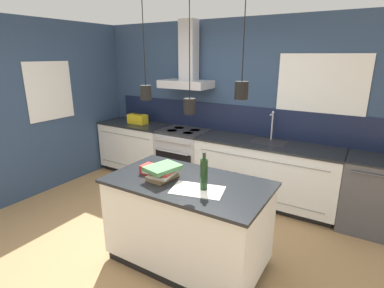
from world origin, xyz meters
The scene contains 13 objects.
ground_plane centered at (0.00, 0.00, 0.00)m, with size 16.00×16.00×0.00m, color #A87F51.
wall_back centered at (-0.04, 2.00, 1.36)m, with size 5.60×2.12×2.60m.
wall_left centered at (-2.43, 0.70, 1.30)m, with size 0.08×3.80×2.60m.
counter_run_left centered at (-1.73, 1.69, 0.46)m, with size 1.29×0.64×0.91m.
counter_run_sink centered at (0.68, 1.69, 0.46)m, with size 2.01×0.64×1.33m.
oven_range centered at (-0.70, 1.69, 0.46)m, with size 0.77×0.66×0.91m.
dishwasher centered at (1.99, 1.69, 0.46)m, with size 0.62×0.65×0.91m.
kitchen_island centered at (0.43, 0.00, 0.46)m, with size 1.58×0.89×0.91m.
bottle_on_island centered at (0.66, -0.09, 1.06)m, with size 0.07×0.07×0.35m.
book_stack centered at (0.21, -0.09, 0.99)m, with size 0.31×0.37×0.14m.
red_supply_box centered at (0.01, -0.04, 0.95)m, with size 0.19×0.15×0.09m.
paper_pile centered at (0.62, -0.13, 0.91)m, with size 0.52×0.39×0.01m.
yellow_toolbox centered at (-1.67, 1.69, 0.99)m, with size 0.34×0.18×0.19m.
Camera 1 is at (1.85, -2.26, 2.08)m, focal length 28.00 mm.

